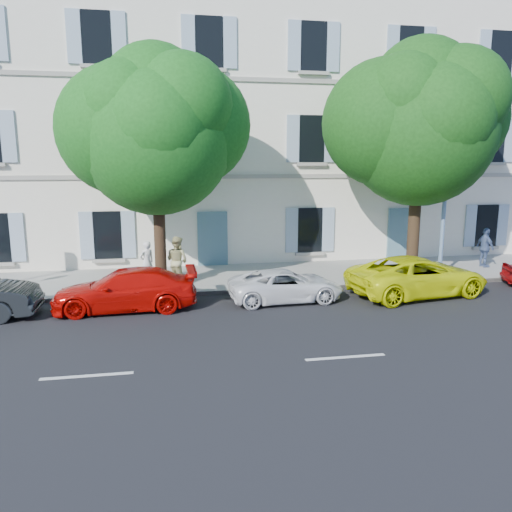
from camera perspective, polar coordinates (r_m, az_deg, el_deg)
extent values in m
plane|color=black|center=(16.09, 5.21, -6.10)|extent=(90.00, 90.00, 0.00)
cube|color=#A09E96|center=(20.24, 1.87, -2.28)|extent=(36.00, 4.50, 0.15)
cube|color=#9E998E|center=(18.19, 3.31, -3.80)|extent=(36.00, 0.16, 0.16)
cube|color=white|center=(25.39, -0.84, 13.86)|extent=(28.00, 7.00, 12.00)
imported|color=#C30A05|center=(16.39, -14.71, -3.73)|extent=(4.51, 1.86, 1.31)
imported|color=white|center=(16.87, 3.44, -3.38)|extent=(3.93, 1.94, 1.07)
imported|color=#E7EE0A|center=(18.41, 17.98, -2.19)|extent=(5.29, 3.08, 1.39)
cylinder|color=#3A2819|center=(18.13, -10.91, 1.52)|extent=(0.41, 0.41, 3.30)
ellipsoid|color=#1F751D|center=(17.91, -11.33, 13.04)|extent=(5.27, 5.27, 5.80)
cylinder|color=#3A2819|center=(20.65, 17.55, 2.61)|extent=(0.46, 0.46, 3.49)
ellipsoid|color=#1D6018|center=(20.48, 18.19, 13.37)|extent=(5.66, 5.66, 6.23)
cylinder|color=#7293BF|center=(20.64, 20.92, 8.54)|extent=(0.16, 0.16, 7.89)
cylinder|color=#7293BF|center=(20.32, 22.78, 19.58)|extent=(0.36, 1.37, 0.10)
cube|color=#383A3D|center=(19.72, 23.89, 19.36)|extent=(0.33, 0.48, 0.18)
imported|color=white|center=(18.99, -12.37, -0.72)|extent=(0.70, 0.64, 1.60)
imported|color=#C7C17F|center=(18.52, -9.01, -0.54)|extent=(1.12, 1.09, 1.82)
imported|color=#4D628E|center=(23.58, 24.72, 0.89)|extent=(0.50, 1.03, 1.70)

